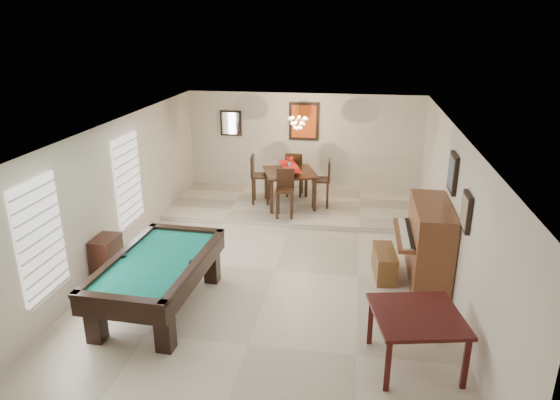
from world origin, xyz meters
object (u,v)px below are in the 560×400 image
(square_table, at_px, (415,339))
(dining_chair_south, at_px, (285,194))
(flower_vase, at_px, (290,161))
(dining_chair_east, at_px, (321,183))
(pool_table, at_px, (159,284))
(upright_piano, at_px, (420,242))
(dining_table, at_px, (290,186))
(apothecary_chest, at_px, (107,260))
(dining_chair_west, at_px, (261,180))
(chandelier, at_px, (298,119))
(dining_chair_north, at_px, (295,174))
(piano_bench, at_px, (385,263))

(square_table, xyz_separation_m, dining_chair_south, (-2.41, 4.69, 0.28))
(flower_vase, distance_m, dining_chair_east, 0.89)
(pool_table, xyz_separation_m, upright_piano, (4.09, 1.64, 0.28))
(dining_table, relative_size, flower_vase, 4.60)
(apothecary_chest, height_order, dining_chair_south, dining_chair_south)
(pool_table, relative_size, upright_piano, 1.50)
(dining_chair_south, bearing_deg, upright_piano, -44.34)
(upright_piano, relative_size, dining_chair_east, 1.47)
(dining_chair_west, bearing_deg, apothecary_chest, 149.20)
(square_table, distance_m, chandelier, 6.22)
(upright_piano, distance_m, dining_chair_east, 3.64)
(dining_table, height_order, flower_vase, flower_vase)
(flower_vase, bearing_deg, pool_table, -106.66)
(dining_table, height_order, dining_chair_south, dining_chair_south)
(square_table, bearing_deg, dining_chair_north, 111.06)
(upright_piano, relative_size, dining_table, 1.44)
(flower_vase, relative_size, dining_chair_east, 0.22)
(dining_chair_south, bearing_deg, apothecary_chest, -133.41)
(dining_chair_west, height_order, dining_chair_east, dining_chair_west)
(upright_piano, height_order, dining_table, upright_piano)
(dining_table, xyz_separation_m, dining_chair_south, (-0.00, -0.78, 0.06))
(apothecary_chest, bearing_deg, dining_chair_east, 50.35)
(square_table, height_order, dining_chair_west, dining_chair_west)
(apothecary_chest, distance_m, dining_table, 4.78)
(piano_bench, height_order, dining_chair_north, dining_chair_north)
(square_table, distance_m, apothecary_chest, 5.23)
(piano_bench, bearing_deg, dining_chair_east, 114.26)
(dining_table, distance_m, dining_chair_east, 0.74)
(piano_bench, bearing_deg, apothecary_chest, -168.74)
(piano_bench, xyz_separation_m, dining_chair_north, (-2.10, 3.79, 0.44))
(square_table, xyz_separation_m, chandelier, (-2.24, 5.51, 1.82))
(square_table, relative_size, dining_table, 0.95)
(apothecary_chest, height_order, dining_table, dining_table)
(apothecary_chest, bearing_deg, upright_piano, 10.31)
(dining_chair_west, bearing_deg, piano_bench, -143.23)
(pool_table, xyz_separation_m, dining_chair_west, (0.69, 4.72, 0.29))
(dining_chair_north, bearing_deg, upright_piano, 125.53)
(square_table, bearing_deg, dining_chair_south, 117.24)
(apothecary_chest, relative_size, dining_chair_east, 0.73)
(chandelier, bearing_deg, square_table, -67.89)
(pool_table, distance_m, dining_table, 4.88)
(piano_bench, height_order, dining_chair_south, dining_chair_south)
(pool_table, distance_m, upright_piano, 4.41)
(dining_table, bearing_deg, piano_bench, -55.24)
(pool_table, xyz_separation_m, dining_table, (1.40, 4.67, 0.18))
(dining_chair_east, bearing_deg, dining_chair_south, -46.00)
(dining_chair_south, xyz_separation_m, dining_chair_east, (0.73, 0.81, 0.03))
(pool_table, distance_m, dining_chair_east, 5.17)
(flower_vase, xyz_separation_m, chandelier, (0.17, 0.04, 1.00))
(piano_bench, xyz_separation_m, dining_chair_south, (-2.12, 2.27, 0.41))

